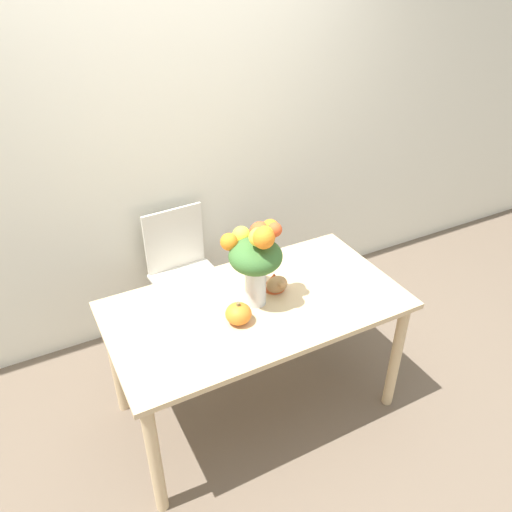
{
  "coord_description": "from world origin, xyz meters",
  "views": [
    {
      "loc": [
        -0.94,
        -1.77,
        2.32
      ],
      "look_at": [
        0.0,
        0.01,
        1.03
      ],
      "focal_mm": 35.0,
      "sensor_mm": 36.0,
      "label": 1
    }
  ],
  "objects_px": {
    "turkey_figurine": "(275,282)",
    "dining_chair_near_window": "(185,275)",
    "pumpkin": "(238,314)",
    "flower_vase": "(257,255)"
  },
  "relations": [
    {
      "from": "pumpkin",
      "to": "turkey_figurine",
      "type": "xyz_separation_m",
      "value": [
        0.29,
        0.15,
        -0.0
      ]
    },
    {
      "from": "flower_vase",
      "to": "pumpkin",
      "type": "relative_size",
      "value": 3.72
    },
    {
      "from": "turkey_figurine",
      "to": "dining_chair_near_window",
      "type": "xyz_separation_m",
      "value": [
        -0.25,
        0.74,
        -0.33
      ]
    },
    {
      "from": "dining_chair_near_window",
      "to": "pumpkin",
      "type": "bearing_deg",
      "value": -96.02
    },
    {
      "from": "turkey_figurine",
      "to": "dining_chair_near_window",
      "type": "distance_m",
      "value": 0.84
    },
    {
      "from": "dining_chair_near_window",
      "to": "flower_vase",
      "type": "bearing_deg",
      "value": -85.29
    },
    {
      "from": "flower_vase",
      "to": "dining_chair_near_window",
      "type": "xyz_separation_m",
      "value": [
        -0.11,
        0.78,
        -0.56
      ]
    },
    {
      "from": "pumpkin",
      "to": "turkey_figurine",
      "type": "distance_m",
      "value": 0.32
    },
    {
      "from": "dining_chair_near_window",
      "to": "turkey_figurine",
      "type": "bearing_deg",
      "value": -74.99
    },
    {
      "from": "pumpkin",
      "to": "dining_chair_near_window",
      "type": "height_order",
      "value": "dining_chair_near_window"
    }
  ]
}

